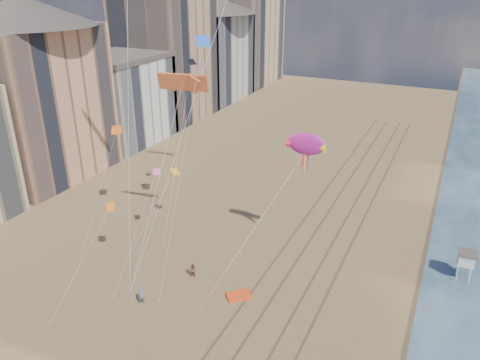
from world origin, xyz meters
name	(u,v)px	position (x,y,z in m)	size (l,w,h in m)	color
wet_sand	(464,242)	(19.00, 40.00, 0.00)	(260.00, 260.00, 0.00)	#42301E
tracks	(315,251)	(2.55, 30.00, 0.01)	(7.68, 120.00, 0.01)	brown
buildings	(151,63)	(-45.73, 65.59, 13.55)	(34.72, 131.35, 29.00)	#C6B284
lifeguard_stand	(467,259)	(19.01, 31.33, 2.70)	(1.94, 1.94, 3.50)	silver
grounded_kite	(239,296)	(-2.10, 17.88, 0.14)	(2.51, 1.60, 0.28)	#FF4515
show_kite	(306,144)	(1.26, 27.63, 14.38)	(5.23, 6.97, 19.64)	#AC1A7E
kite_flyer_a	(142,296)	(-10.59, 12.59, 0.94)	(0.69, 0.45, 1.88)	slate
kite_flyer_b	(193,271)	(-8.14, 18.73, 0.94)	(0.91, 0.71, 1.88)	#91574A
small_kites	(159,119)	(-15.12, 24.26, 16.06)	(15.57, 14.25, 18.08)	black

